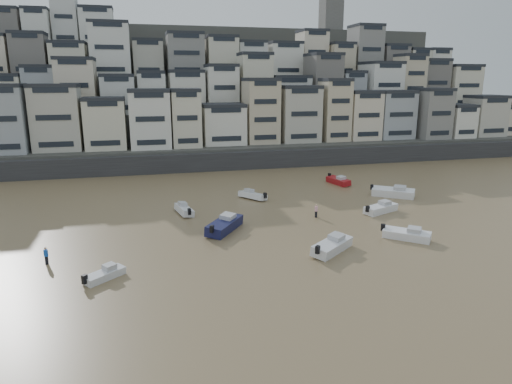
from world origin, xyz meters
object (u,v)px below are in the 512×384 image
object	(u,v)px
boat_f	(184,209)
person_pink	(316,211)
boat_i	(338,180)
boat_c	(225,223)
boat_h	(253,194)
boat_d	(381,207)
boat_b	(407,233)
person_blue	(46,256)
boat_a	(332,244)
boat_j	(104,273)
boat_g	(393,191)

from	to	relation	value
boat_f	person_pink	xyz separation A→B (m)	(16.41, -5.90, 0.18)
boat_i	boat_c	xyz separation A→B (m)	(-23.28, -19.47, 0.21)
boat_f	boat_h	xyz separation A→B (m)	(10.69, 5.27, -0.00)
boat_d	boat_h	bearing A→B (deg)	120.11
boat_b	boat_c	size ratio (longest dim) A/B	0.78
person_blue	person_pink	size ratio (longest dim) A/B	1.00
boat_d	person_pink	bearing A→B (deg)	156.62
boat_a	boat_h	world-z (taller)	boat_a
boat_h	person_pink	size ratio (longest dim) A/B	2.89
boat_b	boat_c	distance (m)	20.78
boat_d	person_pink	distance (m)	9.26
boat_a	boat_j	distance (m)	22.50
person_pink	boat_j	bearing A→B (deg)	-152.93
person_blue	boat_d	bearing A→B (deg)	11.16
boat_g	boat_h	distance (m)	21.40
boat_g	boat_b	size ratio (longest dim) A/B	1.21
boat_g	boat_a	world-z (taller)	boat_g
boat_a	boat_b	bearing A→B (deg)	-29.55
boat_f	person_blue	xyz separation A→B (m)	(-14.59, -13.90, 0.18)
boat_h	boat_i	world-z (taller)	boat_i
boat_i	person_pink	distance (m)	20.27
boat_g	person_pink	world-z (taller)	boat_g
boat_b	boat_a	bearing A→B (deg)	-129.35
boat_a	boat_h	size ratio (longest dim) A/B	1.26
boat_b	boat_j	size ratio (longest dim) A/B	1.32
boat_c	boat_i	bearing A→B (deg)	-15.02
boat_i	boat_g	bearing A→B (deg)	11.87
boat_i	person_blue	xyz separation A→B (m)	(-41.82, -25.14, 0.11)
boat_f	boat_h	bearing A→B (deg)	-74.58
person_blue	boat_f	bearing A→B (deg)	43.61
boat_g	boat_d	xyz separation A→B (m)	(-6.02, -7.07, -0.13)
boat_g	person_pink	size ratio (longest dim) A/B	3.90
boat_h	boat_f	bearing A→B (deg)	80.16
boat_f	boat_j	size ratio (longest dim) A/B	1.20
boat_c	boat_d	bearing A→B (deg)	-48.94
boat_a	boat_j	bearing A→B (deg)	144.96
boat_f	boat_i	size ratio (longest dim) A/B	0.91
boat_d	person_blue	xyz separation A→B (m)	(-40.26, -7.94, 0.07)
boat_a	boat_c	world-z (taller)	boat_c
boat_a	person_pink	size ratio (longest dim) A/B	3.64
boat_f	boat_g	xyz separation A→B (m)	(31.69, 1.12, 0.23)
boat_c	person_pink	xyz separation A→B (m)	(12.46, 2.33, -0.10)
boat_j	person_blue	world-z (taller)	person_blue
boat_a	boat_c	xyz separation A→B (m)	(-9.59, 9.44, 0.11)
boat_b	boat_i	bearing A→B (deg)	123.67
boat_f	boat_j	xyz separation A→B (m)	(-8.93, -18.85, -0.12)
person_pink	boat_b	bearing A→B (deg)	-57.02
boat_g	boat_b	bearing A→B (deg)	-79.31
boat_a	boat_h	xyz separation A→B (m)	(-2.84, 22.94, -0.18)
boat_h	person_pink	world-z (taller)	person_pink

